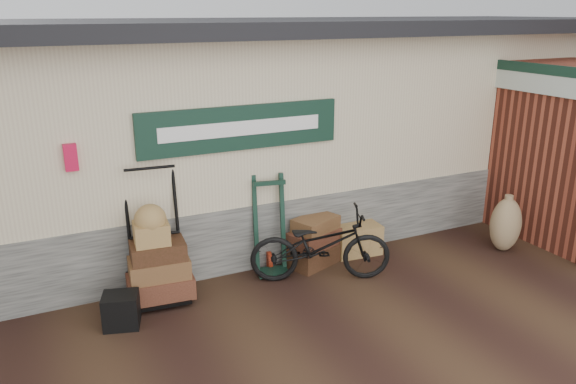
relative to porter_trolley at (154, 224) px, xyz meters
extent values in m
plane|color=black|center=(1.48, -0.85, -0.92)|extent=(80.00, 80.00, 0.00)
cube|color=#4C4C47|center=(1.48, 1.90, -0.47)|extent=(14.00, 3.54, 0.90)
cube|color=#C9B793|center=(1.48, 1.90, 1.03)|extent=(14.00, 3.50, 2.10)
cube|color=black|center=(1.48, 1.75, 2.18)|extent=(14.40, 4.10, 0.20)
cube|color=black|center=(1.18, 0.12, 1.03)|extent=(2.60, 0.06, 0.55)
cube|color=white|center=(1.18, 0.09, 1.03)|extent=(2.10, 0.01, 0.18)
cube|color=red|center=(-0.82, 0.12, 0.88)|extent=(0.14, 0.10, 0.30)
cube|color=maroon|center=(6.18, 0.35, 0.38)|extent=(1.60, 4.50, 2.60)
cube|color=#194C2D|center=(5.36, -0.65, 1.43)|extent=(0.04, 2.40, 0.28)
cube|color=black|center=(5.36, -0.65, 1.63)|extent=(0.05, 2.50, 0.14)
cube|color=#8E5F39|center=(2.84, 0.00, -0.70)|extent=(0.69, 0.48, 0.43)
cube|color=black|center=(-0.54, -0.55, -0.73)|extent=(0.46, 0.42, 0.38)
imported|color=black|center=(1.98, -0.51, -0.39)|extent=(1.25, 1.91, 1.05)
ellipsoid|color=brown|center=(4.83, -0.84, -0.52)|extent=(0.58, 0.53, 0.79)
camera|label=1|loc=(-1.25, -6.26, 2.41)|focal=35.00mm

